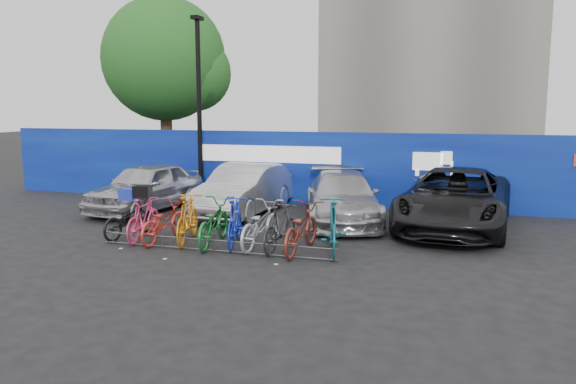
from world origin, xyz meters
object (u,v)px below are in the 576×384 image
at_px(bike_5, 235,222).
at_px(bike_9, 333,226).
at_px(car_3, 455,199).
at_px(bike_3, 187,219).
at_px(bike_7, 280,228).
at_px(lamppost, 199,105).
at_px(bike_0, 129,219).
at_px(car_2, 342,197).
at_px(car_1, 244,189).
at_px(bike_6, 260,225).
at_px(tree, 170,62).
at_px(bike_1, 144,219).
at_px(bike_rack, 215,245).
at_px(bike_8, 301,228).
at_px(car_0, 146,187).
at_px(bike_2, 164,222).
at_px(bike_4, 213,222).

bearing_deg(bike_5, bike_9, 167.55).
xyz_separation_m(car_3, bike_3, (-6.06, -3.48, -0.21)).
bearing_deg(bike_7, lamppost, -44.15).
height_order(lamppost, bike_7, lamppost).
relative_size(bike_0, bike_5, 0.94).
bearing_deg(car_2, car_1, 159.21).
bearing_deg(bike_9, bike_6, -14.82).
xyz_separation_m(bike_0, bike_3, (1.66, -0.12, 0.12)).
height_order(tree, lamppost, tree).
bearing_deg(bike_1, bike_rack, 159.61).
height_order(car_1, car_3, car_3).
height_order(bike_7, bike_9, bike_9).
xyz_separation_m(bike_5, bike_8, (1.62, -0.12, -0.02)).
relative_size(car_0, bike_0, 2.48).
bearing_deg(bike_3, bike_6, 170.58).
bearing_deg(bike_1, bike_5, 177.77).
height_order(bike_8, bike_9, bike_9).
relative_size(bike_3, bike_5, 1.03).
distance_m(tree, bike_3, 12.39).
xyz_separation_m(car_3, bike_5, (-4.87, -3.44, -0.23)).
distance_m(bike_0, bike_9, 5.17).
bearing_deg(bike_6, bike_7, 167.16).
distance_m(car_1, bike_6, 4.09).
relative_size(bike_2, bike_4, 0.90).
bearing_deg(lamppost, bike_9, -42.65).
distance_m(car_1, car_2, 3.06).
xyz_separation_m(car_2, bike_7, (-0.69, -3.57, -0.16)).
relative_size(lamppost, car_0, 1.39).
bearing_deg(bike_5, bike_rack, 60.61).
xyz_separation_m(bike_1, bike_4, (1.81, 0.04, 0.01)).
relative_size(lamppost, bike_0, 3.44).
bearing_deg(bike_4, bike_8, 172.73).
height_order(lamppost, bike_3, lamppost).
bearing_deg(bike_7, bike_5, 0.47).
xyz_separation_m(bike_2, bike_5, (1.78, 0.12, 0.08)).
bearing_deg(tree, car_1, -47.26).
xyz_separation_m(lamppost, car_3, (8.27, -1.86, -2.47)).
relative_size(car_3, bike_6, 2.86).
distance_m(car_2, bike_0, 5.78).
distance_m(lamppost, bike_7, 7.58).
xyz_separation_m(bike_1, bike_8, (3.94, 0.00, 0.01)).
relative_size(car_1, car_3, 0.79).
bearing_deg(bike_1, car_1, -111.29).
height_order(bike_6, bike_7, bike_7).
bearing_deg(bike_9, car_3, -140.67).
distance_m(bike_4, bike_5, 0.52).
height_order(bike_rack, bike_4, bike_4).
distance_m(bike_6, bike_9, 1.72).
height_order(bike_rack, bike_0, bike_0).
bearing_deg(lamppost, car_0, -115.58).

